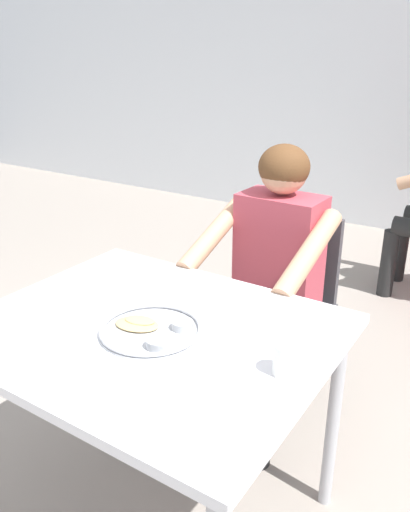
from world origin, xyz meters
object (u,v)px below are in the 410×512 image
drinking_cup (286,358)px  diner_foreground (269,265)px  chair_foreground (289,294)px  thali_tray (152,329)px  table_foreground (151,349)px

drinking_cup → diner_foreground: diner_foreground is taller
chair_foreground → diner_foreground: diner_foreground is taller
thali_tray → table_foreground: bearing=138.4°
thali_tray → chair_foreground: (0.01, 0.97, -0.28)m
thali_tray → chair_foreground: 1.01m
drinking_cup → diner_foreground: (-0.41, 0.72, -0.09)m
drinking_cup → diner_foreground: bearing=119.3°
thali_tray → diner_foreground: diner_foreground is taller
table_foreground → chair_foreground: bearing=87.5°
thali_tray → chair_foreground: chair_foreground is taller
table_foreground → diner_foreground: diner_foreground is taller
drinking_cup → table_foreground: bearing=179.6°
drinking_cup → chair_foreground: chair_foreground is taller
table_foreground → thali_tray: (0.03, -0.03, 0.09)m
table_foreground → drinking_cup: drinking_cup is taller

